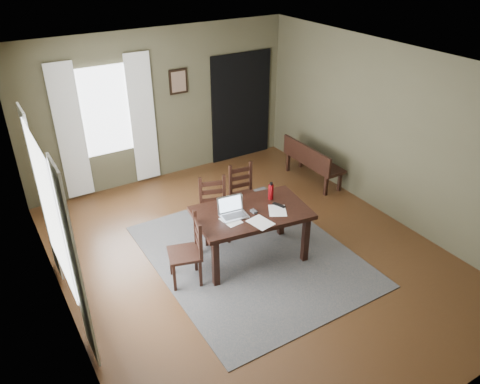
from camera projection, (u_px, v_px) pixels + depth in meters
ground at (251, 255)px, 6.72m from camera, size 5.00×6.00×0.01m
room_shell at (252, 139)px, 5.83m from camera, size 5.02×6.02×2.71m
rug at (251, 255)px, 6.72m from camera, size 2.60×3.20×0.01m
dining_table at (251, 217)px, 6.35m from camera, size 1.64×1.12×0.76m
chair_end at (188, 251)px, 6.02m from camera, size 0.52×0.52×0.95m
chair_back_left at (214, 210)px, 6.91m from camera, size 0.52×0.52×0.95m
chair_back_right at (244, 194)px, 7.35m from camera, size 0.45×0.45×0.92m
bench at (311, 160)px, 8.49m from camera, size 0.42×1.30×0.73m
laptop at (232, 210)px, 6.19m from camera, size 0.39×0.32×0.24m
computer_mouse at (254, 211)px, 6.26m from camera, size 0.06×0.10×0.03m
tv_remote at (279, 205)px, 6.41m from camera, size 0.12×0.19×0.02m
drinking_glass at (240, 200)px, 6.42m from camera, size 0.08×0.08×0.15m
water_bottle at (271, 191)px, 6.53m from camera, size 0.09×0.09×0.26m
paper_a at (231, 221)px, 6.09m from camera, size 0.24×0.29×0.00m
paper_b at (277, 211)px, 6.30m from camera, size 0.35×0.38×0.00m
paper_e at (261, 222)px, 6.05m from camera, size 0.29×0.35×0.00m
window_left at (49, 210)px, 5.04m from camera, size 0.01×1.30×1.70m
window_back at (105, 111)px, 7.76m from camera, size 1.00×0.01×1.50m
curtain_left_near at (76, 268)px, 4.56m from camera, size 0.03×0.48×2.30m
curtain_left_far at (42, 197)px, 5.78m from camera, size 0.03×0.48×2.30m
curtain_back_left at (70, 133)px, 7.58m from camera, size 0.44×0.03×2.30m
curtain_back_right at (143, 119)px, 8.15m from camera, size 0.44×0.03×2.30m
framed_picture at (178, 81)px, 8.23m from camera, size 0.34×0.03×0.44m
doorway_back at (241, 107)px, 9.16m from camera, size 1.30×0.03×2.10m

